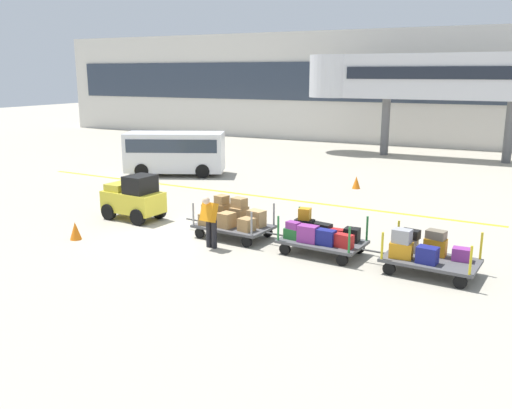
{
  "coord_description": "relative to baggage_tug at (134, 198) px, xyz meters",
  "views": [
    {
      "loc": [
        9.59,
        -13.88,
        4.97
      ],
      "look_at": [
        1.83,
        1.59,
        0.81
      ],
      "focal_mm": 38.5,
      "sensor_mm": 36.0,
      "label": 1
    }
  ],
  "objects": [
    {
      "name": "baggage_cart_middle",
      "position": [
        7.06,
        -0.64,
        -0.23
      ],
      "size": [
        3.05,
        1.6,
        1.16
      ],
      "color": "#4C4C4F",
      "rests_on": "ground_plane"
    },
    {
      "name": "safety_cone_far",
      "position": [
        -0.08,
        -2.72,
        -0.48
      ],
      "size": [
        0.36,
        0.36,
        0.55
      ],
      "primitive_type": "cone",
      "color": "orange",
      "rests_on": "ground_plane"
    },
    {
      "name": "shuttle_van",
      "position": [
        -3.69,
        7.8,
        0.48
      ],
      "size": [
        5.16,
        3.69,
        2.1
      ],
      "color": "silver",
      "rests_on": "ground_plane"
    },
    {
      "name": "terminal_building",
      "position": [
        2.48,
        25.24,
        3.21
      ],
      "size": [
        56.47,
        2.51,
        7.92
      ],
      "color": "beige",
      "rests_on": "ground_plane"
    },
    {
      "name": "baggage_handler",
      "position": [
        4.04,
        -1.59,
        0.11
      ],
      "size": [
        0.45,
        0.46,
        1.56
      ],
      "color": "black",
      "rests_on": "ground_plane"
    },
    {
      "name": "baggage_cart_lead",
      "position": [
        4.07,
        -0.33,
        -0.17
      ],
      "size": [
        3.05,
        1.6,
        1.19
      ],
      "color": "#4C4C4F",
      "rests_on": "ground_plane"
    },
    {
      "name": "baggage_cart_tail",
      "position": [
        9.99,
        -0.9,
        -0.21
      ],
      "size": [
        3.05,
        1.6,
        1.15
      ],
      "color": "#4C4C4F",
      "rests_on": "ground_plane"
    },
    {
      "name": "apron_lead_line",
      "position": [
        1.04,
        5.29,
        -0.75
      ],
      "size": [
        21.37,
        1.29,
        0.01
      ],
      "primitive_type": "cube",
      "rotation": [
        0.0,
        0.0,
        -0.05
      ],
      "color": "yellow",
      "rests_on": "ground_plane"
    },
    {
      "name": "baggage_tug",
      "position": [
        0.0,
        0.0,
        0.0
      ],
      "size": [
        2.19,
        1.39,
        1.58
      ],
      "color": "gold",
      "rests_on": "ground_plane"
    },
    {
      "name": "ground_plane",
      "position": [
        2.48,
        -0.74,
        -0.75
      ],
      "size": [
        120.0,
        120.0,
        0.0
      ],
      "primitive_type": "plane",
      "color": "#A8A08E"
    },
    {
      "name": "safety_cone_near",
      "position": [
        5.4,
        8.53,
        -0.48
      ],
      "size": [
        0.36,
        0.36,
        0.55
      ],
      "primitive_type": "cone",
      "color": "orange",
      "rests_on": "ground_plane"
    },
    {
      "name": "jet_bridge",
      "position": [
        5.8,
        19.25,
        3.96
      ],
      "size": [
        14.76,
        3.0,
        6.07
      ],
      "color": "silver",
      "rests_on": "ground_plane"
    }
  ]
}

